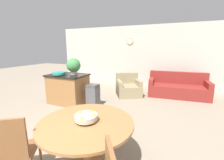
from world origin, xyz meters
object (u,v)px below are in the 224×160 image
dining_chair_near_left (15,148)px  armchair (128,88)px  dining_table (87,133)px  couch (178,88)px  fruit_bowl (86,117)px  potted_plant (74,66)px  teal_bowl (59,73)px  kitchen_island (68,89)px  trash_bin (93,96)px

dining_chair_near_left → armchair: bearing=53.6°
dining_table → dining_chair_near_left: size_ratio=1.37×
armchair → couch: bearing=-10.3°
fruit_bowl → potted_plant: bearing=129.9°
dining_chair_near_left → teal_bowl: bearing=87.8°
dining_chair_near_left → teal_bowl: 2.89m
fruit_bowl → potted_plant: 2.94m
dining_table → couch: size_ratio=0.63×
fruit_bowl → armchair: fruit_bowl is taller
dining_table → teal_bowl: bearing=138.8°
potted_plant → couch: size_ratio=0.24×
kitchen_island → armchair: bearing=43.4°
dining_table → kitchen_island: size_ratio=1.12×
kitchen_island → trash_bin: (0.91, -0.01, -0.12)m
fruit_bowl → kitchen_island: kitchen_island is taller
teal_bowl → couch: bearing=34.0°
couch → kitchen_island: bearing=-152.0°
potted_plant → trash_bin: size_ratio=0.73×
dining_table → trash_bin: bearing=118.0°
fruit_bowl → potted_plant: (-1.87, 2.24, 0.37)m
kitchen_island → potted_plant: bearing=43.3°
potted_plant → dining_chair_near_left: bearing=-67.3°
fruit_bowl → armchair: size_ratio=0.28×
fruit_bowl → potted_plant: potted_plant is taller
dining_table → trash_bin: 2.38m
dining_chair_near_left → couch: dining_chair_near_left is taller
potted_plant → couch: (3.09, 1.94, -0.90)m
teal_bowl → potted_plant: (0.30, 0.34, 0.21)m
potted_plant → couch: potted_plant is taller
fruit_bowl → armchair: (-0.47, 3.57, -0.54)m
potted_plant → couch: 3.76m
dining_table → dining_chair_near_left: dining_chair_near_left is taller
kitchen_island → couch: 3.85m
teal_bowl → potted_plant: bearing=49.4°
teal_bowl → kitchen_island: bearing=54.2°
dining_chair_near_left → armchair: (0.24, 4.12, -0.23)m
couch → armchair: size_ratio=1.85×
dining_table → fruit_bowl: fruit_bowl is taller
fruit_bowl → teal_bowl: bearing=138.9°
dining_table → armchair: (-0.46, 3.57, -0.30)m
dining_chair_near_left → potted_plant: size_ratio=1.92×
fruit_bowl → teal_bowl: teal_bowl is taller
dining_table → armchair: 3.61m
dining_table → kitchen_island: 2.92m
kitchen_island → armchair: (1.55, 1.47, -0.18)m
dining_chair_near_left → potted_plant: (-1.17, 2.79, 0.68)m
dining_chair_near_left → armchair: 4.14m
fruit_bowl → armchair: 3.64m
fruit_bowl → teal_bowl: 2.88m
teal_bowl → trash_bin: 1.25m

